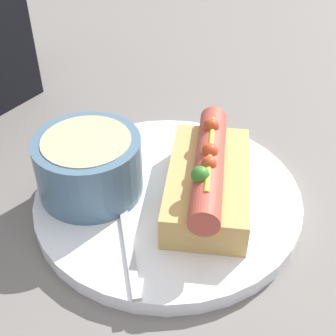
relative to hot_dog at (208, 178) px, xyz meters
name	(u,v)px	position (x,y,z in m)	size (l,w,h in m)	color
ground_plane	(168,204)	(-0.02, 0.04, -0.04)	(4.00, 4.00, 0.00)	slate
dinner_plate	(168,198)	(-0.02, 0.04, -0.03)	(0.26, 0.26, 0.02)	white
hot_dog	(208,178)	(0.00, 0.00, 0.00)	(0.17, 0.13, 0.06)	tan
soup_bowl	(89,164)	(-0.05, 0.10, 0.01)	(0.10, 0.10, 0.06)	slate
spoon	(122,201)	(-0.05, 0.06, -0.02)	(0.12, 0.12, 0.01)	#B7B7BC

